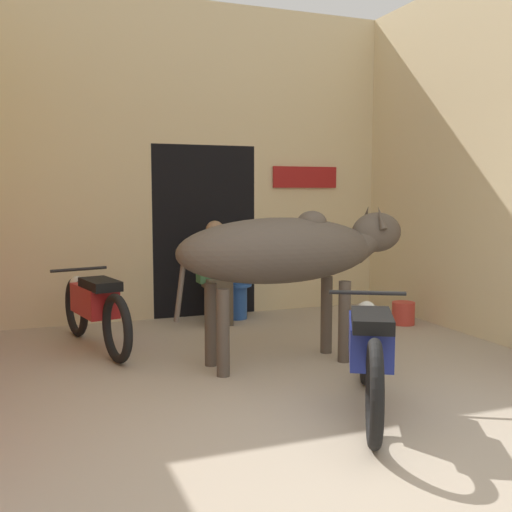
{
  "coord_description": "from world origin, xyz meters",
  "views": [
    {
      "loc": [
        -1.67,
        -2.89,
        1.52
      ],
      "look_at": [
        0.15,
        1.88,
        0.98
      ],
      "focal_mm": 42.0,
      "sensor_mm": 36.0,
      "label": 1
    }
  ],
  "objects_px": {
    "motorcycle_near": "(370,350)",
    "bucket": "(403,313)",
    "motorcycle_far": "(95,306)",
    "cow": "(289,252)",
    "shopkeeper_seated": "(216,270)",
    "plastic_stool": "(236,300)"
  },
  "relations": [
    {
      "from": "motorcycle_near",
      "to": "bucket",
      "type": "bearing_deg",
      "value": 50.71
    },
    {
      "from": "motorcycle_near",
      "to": "motorcycle_far",
      "type": "xyz_separation_m",
      "value": [
        -1.61,
        2.41,
        -0.02
      ]
    },
    {
      "from": "cow",
      "to": "shopkeeper_seated",
      "type": "height_order",
      "value": "cow"
    },
    {
      "from": "motorcycle_near",
      "to": "bucket",
      "type": "xyz_separation_m",
      "value": [
        1.84,
        2.25,
        -0.31
      ]
    },
    {
      "from": "cow",
      "to": "shopkeeper_seated",
      "type": "distance_m",
      "value": 1.8
    },
    {
      "from": "cow",
      "to": "shopkeeper_seated",
      "type": "xyz_separation_m",
      "value": [
        -0.13,
        1.76,
        -0.37
      ]
    },
    {
      "from": "motorcycle_far",
      "to": "bucket",
      "type": "bearing_deg",
      "value": -2.7
    },
    {
      "from": "motorcycle_near",
      "to": "plastic_stool",
      "type": "relative_size",
      "value": 3.87
    },
    {
      "from": "motorcycle_far",
      "to": "cow",
      "type": "bearing_deg",
      "value": -35.56
    },
    {
      "from": "motorcycle_far",
      "to": "bucket",
      "type": "relative_size",
      "value": 6.97
    },
    {
      "from": "shopkeeper_seated",
      "to": "motorcycle_near",
      "type": "bearing_deg",
      "value": -86.8
    },
    {
      "from": "cow",
      "to": "motorcycle_near",
      "type": "distance_m",
      "value": 1.41
    },
    {
      "from": "motorcycle_near",
      "to": "plastic_stool",
      "type": "distance_m",
      "value": 3.25
    },
    {
      "from": "cow",
      "to": "bucket",
      "type": "height_order",
      "value": "cow"
    },
    {
      "from": "cow",
      "to": "plastic_stool",
      "type": "relative_size",
      "value": 5.08
    },
    {
      "from": "motorcycle_far",
      "to": "shopkeeper_seated",
      "type": "xyz_separation_m",
      "value": [
        1.43,
        0.64,
        0.21
      ]
    },
    {
      "from": "cow",
      "to": "shopkeeper_seated",
      "type": "relative_size",
      "value": 1.84
    },
    {
      "from": "bucket",
      "to": "motorcycle_near",
      "type": "bearing_deg",
      "value": -129.29
    },
    {
      "from": "plastic_stool",
      "to": "bucket",
      "type": "bearing_deg",
      "value": -30.21
    },
    {
      "from": "cow",
      "to": "motorcycle_near",
      "type": "relative_size",
      "value": 1.31
    },
    {
      "from": "cow",
      "to": "plastic_stool",
      "type": "bearing_deg",
      "value": 84.94
    },
    {
      "from": "bucket",
      "to": "motorcycle_far",
      "type": "bearing_deg",
      "value": 177.3
    }
  ]
}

